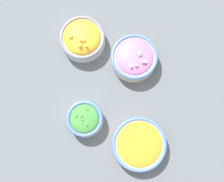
% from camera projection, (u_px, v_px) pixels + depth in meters
% --- Properties ---
extents(ground_plane, '(3.00, 3.00, 0.00)m').
position_uv_depth(ground_plane, '(112.00, 93.00, 1.08)').
color(ground_plane, '#4C5156').
extents(bowl_broccoli, '(0.12, 0.12, 0.07)m').
position_uv_depth(bowl_broccoli, '(85.00, 119.00, 1.03)').
color(bowl_broccoli, silver).
rests_on(bowl_broccoli, ground_plane).
extents(bowl_squash, '(0.16, 0.16, 0.08)m').
position_uv_depth(bowl_squash, '(82.00, 39.00, 1.08)').
color(bowl_squash, '#B2C1CC').
rests_on(bowl_squash, ground_plane).
extents(bowl_red_onion, '(0.16, 0.16, 0.07)m').
position_uv_depth(bowl_red_onion, '(134.00, 58.00, 1.06)').
color(bowl_red_onion, beige).
rests_on(bowl_red_onion, ground_plane).
extents(bowl_carrots, '(0.18, 0.18, 0.05)m').
position_uv_depth(bowl_carrots, '(139.00, 144.00, 1.02)').
color(bowl_carrots, beige).
rests_on(bowl_carrots, ground_plane).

